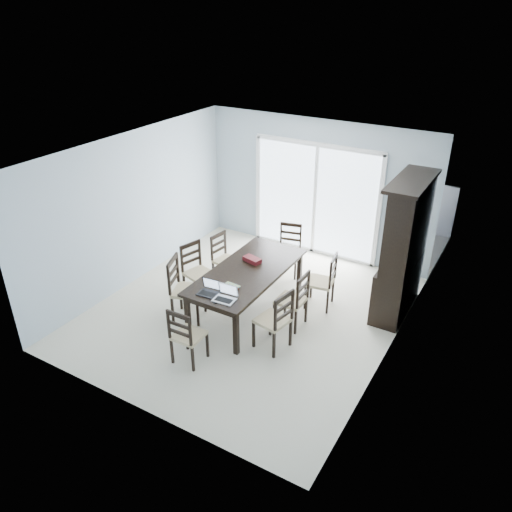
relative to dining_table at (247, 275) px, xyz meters
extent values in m
plane|color=beige|center=(0.00, 0.00, -0.67)|extent=(5.00, 5.00, 0.00)
plane|color=white|center=(0.00, 0.00, 1.93)|extent=(5.00, 5.00, 0.00)
cube|color=#9CAEBA|center=(0.00, 2.50, 0.63)|extent=(4.50, 0.02, 2.60)
cube|color=#9CAEBA|center=(-2.25, 0.00, 0.63)|extent=(0.02, 5.00, 2.60)
cube|color=#9CAEBA|center=(2.25, 0.00, 0.63)|extent=(0.02, 5.00, 2.60)
cube|color=gray|center=(0.00, 3.50, -0.72)|extent=(4.50, 2.00, 0.10)
cube|color=#99999E|center=(0.00, 4.50, -0.12)|extent=(4.50, 0.06, 1.10)
cube|color=black|center=(0.00, 0.00, 0.06)|extent=(1.00, 2.20, 0.04)
cube|color=black|center=(0.00, 0.00, 0.00)|extent=(0.88, 2.08, 0.10)
cube|color=black|center=(-0.42, -1.00, -0.33)|extent=(0.07, 0.07, 0.69)
cube|color=black|center=(0.42, -1.00, -0.33)|extent=(0.07, 0.07, 0.69)
cube|color=black|center=(-0.42, 1.00, -0.33)|extent=(0.07, 0.07, 0.69)
cube|color=black|center=(0.42, 1.00, -0.33)|extent=(0.07, 0.07, 0.69)
cube|color=black|center=(2.01, 1.25, -0.25)|extent=(0.45, 1.30, 0.85)
cube|color=black|center=(2.04, 1.25, 0.83)|extent=(0.38, 1.30, 1.30)
cube|color=black|center=(2.01, 1.25, 1.50)|extent=(0.50, 1.38, 0.05)
cube|color=black|center=(1.84, 0.83, 0.83)|extent=(0.02, 0.36, 1.18)
cube|color=black|center=(1.84, 1.25, 0.83)|extent=(0.02, 0.36, 1.18)
cube|color=black|center=(1.84, 1.67, 0.83)|extent=(0.02, 0.36, 1.18)
cube|color=silver|center=(0.00, 2.48, 0.38)|extent=(2.40, 0.02, 2.10)
cube|color=white|center=(0.00, 2.46, 1.47)|extent=(2.52, 0.05, 0.08)
cube|color=white|center=(0.00, 2.46, 0.38)|extent=(0.06, 0.05, 2.10)
cube|color=white|center=(0.00, 2.46, -0.65)|extent=(2.52, 0.05, 0.05)
cube|color=black|center=(-0.96, -0.49, -0.45)|extent=(0.05, 0.05, 0.45)
cube|color=black|center=(-0.82, -0.87, -0.45)|extent=(0.05, 0.05, 0.45)
cube|color=black|center=(-0.58, -0.35, -0.45)|extent=(0.05, 0.05, 0.45)
cube|color=black|center=(-0.44, -0.73, -0.45)|extent=(0.05, 0.05, 0.45)
cube|color=tan|center=(-0.70, -0.61, -0.19)|extent=(0.57, 0.57, 0.05)
cube|color=black|center=(-1.04, 0.19, -0.46)|extent=(0.04, 0.04, 0.42)
cube|color=black|center=(-1.14, -0.16, -0.46)|extent=(0.04, 0.04, 0.42)
cube|color=black|center=(-0.69, 0.09, -0.46)|extent=(0.04, 0.04, 0.42)
cube|color=black|center=(-0.79, -0.26, -0.46)|extent=(0.04, 0.04, 0.42)
cube|color=tan|center=(-0.92, -0.04, -0.23)|extent=(0.50, 0.50, 0.05)
cube|color=black|center=(-0.94, 0.81, -0.48)|extent=(0.04, 0.04, 0.39)
cube|color=black|center=(-0.99, 0.46, -0.48)|extent=(0.04, 0.04, 0.39)
cube|color=black|center=(-0.60, 0.76, -0.48)|extent=(0.04, 0.04, 0.39)
cube|color=black|center=(-0.64, 0.41, -0.48)|extent=(0.04, 0.04, 0.39)
cube|color=tan|center=(-0.79, 0.61, -0.26)|extent=(0.43, 0.43, 0.05)
cube|color=black|center=(0.92, -0.82, -0.46)|extent=(0.04, 0.04, 0.42)
cube|color=black|center=(0.99, -0.45, -0.46)|extent=(0.04, 0.04, 0.42)
cube|color=black|center=(0.55, -0.75, -0.46)|extent=(0.04, 0.04, 0.42)
cube|color=black|center=(0.62, -0.38, -0.46)|extent=(0.04, 0.04, 0.42)
cube|color=tan|center=(0.77, -0.60, -0.22)|extent=(0.48, 0.48, 0.05)
cube|color=black|center=(0.93, -0.16, -0.47)|extent=(0.03, 0.03, 0.41)
cube|color=black|center=(0.93, 0.20, -0.47)|extent=(0.03, 0.03, 0.41)
cube|color=black|center=(0.57, -0.16, -0.47)|extent=(0.03, 0.03, 0.41)
cube|color=black|center=(0.57, 0.20, -0.47)|extent=(0.03, 0.03, 0.41)
cube|color=tan|center=(0.75, 0.02, -0.24)|extent=(0.40, 0.40, 0.05)
cube|color=black|center=(1.12, 0.58, -0.47)|extent=(0.04, 0.04, 0.41)
cube|color=black|center=(1.06, 0.94, -0.47)|extent=(0.04, 0.04, 0.41)
cube|color=black|center=(0.76, 0.53, -0.47)|extent=(0.04, 0.04, 0.41)
cube|color=black|center=(0.70, 0.89, -0.47)|extent=(0.04, 0.04, 0.41)
cube|color=tan|center=(0.91, 0.74, -0.24)|extent=(0.46, 0.46, 0.05)
cube|color=black|center=(-0.23, -1.62, -0.48)|extent=(0.03, 0.03, 0.39)
cube|color=black|center=(0.12, -1.61, -0.48)|extent=(0.03, 0.03, 0.39)
cube|color=black|center=(-0.24, -1.27, -0.48)|extent=(0.03, 0.03, 0.39)
cube|color=black|center=(0.11, -1.26, -0.48)|extent=(0.03, 0.03, 0.39)
cube|color=tan|center=(-0.06, -1.44, -0.26)|extent=(0.39, 0.39, 0.05)
cube|color=black|center=(0.12, 1.64, -0.47)|extent=(0.04, 0.04, 0.41)
cube|color=black|center=(-0.23, 1.55, -0.47)|extent=(0.04, 0.04, 0.41)
cube|color=black|center=(0.20, 1.29, -0.47)|extent=(0.04, 0.04, 0.41)
cube|color=black|center=(-0.15, 1.20, -0.47)|extent=(0.04, 0.04, 0.41)
cube|color=tan|center=(-0.01, 1.42, -0.24)|extent=(0.48, 0.48, 0.05)
cube|color=black|center=(-0.12, -0.88, 0.08)|extent=(0.31, 0.23, 0.02)
cube|color=silver|center=(-0.12, -0.88, 0.18)|extent=(0.26, 0.06, 0.15)
cube|color=#B3B3B5|center=(0.17, -0.90, 0.09)|extent=(0.32, 0.23, 0.02)
cube|color=silver|center=(0.17, -0.90, 0.19)|extent=(0.27, 0.06, 0.16)
cube|color=maroon|center=(0.06, -0.59, 0.09)|extent=(0.25, 0.21, 0.03)
cube|color=gold|center=(0.07, -0.59, 0.11)|extent=(0.25, 0.20, 0.01)
cube|color=black|center=(0.07, -1.00, 0.08)|extent=(0.11, 0.10, 0.01)
cube|color=#511017|center=(-0.08, 0.28, 0.11)|extent=(0.32, 0.21, 0.07)
cube|color=brown|center=(-0.44, 3.44, -0.26)|extent=(1.92, 1.78, 0.83)
cube|color=#949494|center=(-0.44, 3.44, 0.18)|extent=(1.98, 1.84, 0.06)
camera|label=1|loc=(3.51, -5.72, 3.84)|focal=35.00mm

